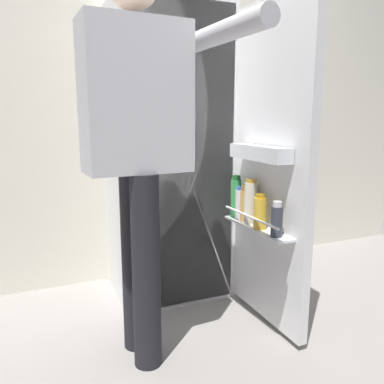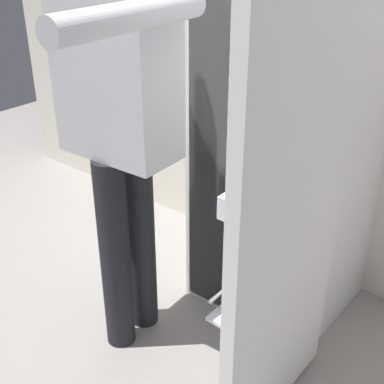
{
  "view_description": "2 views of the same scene",
  "coord_description": "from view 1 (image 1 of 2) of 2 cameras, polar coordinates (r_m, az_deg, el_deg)",
  "views": [
    {
      "loc": [
        -0.76,
        -1.65,
        1.07
      ],
      "look_at": [
        -0.07,
        -0.02,
        0.72
      ],
      "focal_mm": 36.16,
      "sensor_mm": 36.0,
      "label": 1
    },
    {
      "loc": [
        0.98,
        -1.28,
        1.61
      ],
      "look_at": [
        -0.07,
        -0.02,
        0.74
      ],
      "focal_mm": 48.9,
      "sensor_mm": 36.0,
      "label": 2
    }
  ],
  "objects": [
    {
      "name": "ground_plane",
      "position": [
        2.1,
        1.48,
        -19.43
      ],
      "size": [
        6.72,
        6.72,
        0.0
      ],
      "primitive_type": "plane",
      "color": "gray"
    },
    {
      "name": "person",
      "position": [
        1.62,
        -7.82,
        9.13
      ],
      "size": [
        0.56,
        0.73,
        1.69
      ],
      "color": "black",
      "rests_on": "ground_plane"
    },
    {
      "name": "kitchen_wall",
      "position": [
        2.64,
        -6.56,
        16.82
      ],
      "size": [
        4.4,
        0.1,
        2.67
      ],
      "primitive_type": "cube",
      "color": "silver",
      "rests_on": "ground_plane"
    },
    {
      "name": "refrigerator",
      "position": [
        2.28,
        -2.84,
        5.11
      ],
      "size": [
        0.69,
        1.18,
        1.67
      ],
      "color": "white",
      "rests_on": "ground_plane"
    }
  ]
}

